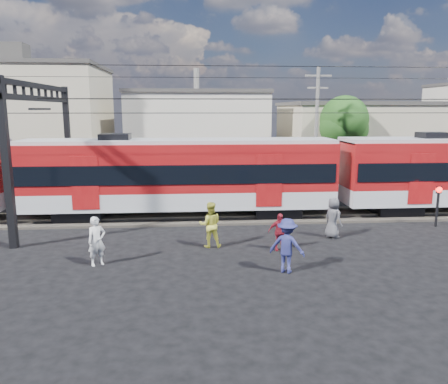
{
  "coord_description": "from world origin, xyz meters",
  "views": [
    {
      "loc": [
        -2.57,
        -14.59,
        5.7
      ],
      "look_at": [
        -1.09,
        5.0,
        1.96
      ],
      "focal_mm": 35.0,
      "sensor_mm": 36.0,
      "label": 1
    }
  ],
  "objects": [
    {
      "name": "tree_near",
      "position": [
        9.19,
        18.09,
        4.66
      ],
      "size": [
        3.82,
        3.64,
        6.72
      ],
      "color": "#382619",
      "rests_on": "ground"
    },
    {
      "name": "crossing_signal",
      "position": [
        9.41,
        5.38,
        1.41
      ],
      "size": [
        0.3,
        0.3,
        2.03
      ],
      "color": "black",
      "rests_on": "ground"
    },
    {
      "name": "building_west",
      "position": [
        -17.0,
        24.0,
        4.66
      ],
      "size": [
        14.28,
        10.2,
        9.3
      ],
      "color": "tan",
      "rests_on": "ground"
    },
    {
      "name": "pedestrian_b",
      "position": [
        -1.82,
        3.01,
        0.96
      ],
      "size": [
        0.95,
        0.74,
        1.92
      ],
      "primitive_type": "imported",
      "rotation": [
        0.0,
        0.0,
        3.16
      ],
      "color": "gold",
      "rests_on": "ground"
    },
    {
      "name": "ground",
      "position": [
        0.0,
        0.0,
        0.0
      ],
      "size": [
        120.0,
        120.0,
        0.0
      ],
      "primitive_type": "plane",
      "color": "black",
      "rests_on": "ground"
    },
    {
      "name": "pedestrian_d",
      "position": [
        0.97,
        2.36,
        0.77
      ],
      "size": [
        0.93,
        0.44,
        1.55
      ],
      "primitive_type": "imported",
      "rotation": [
        0.0,
        0.0,
        -0.07
      ],
      "color": "maroon",
      "rests_on": "ground"
    },
    {
      "name": "commuter_train",
      "position": [
        -3.0,
        8.0,
        2.4
      ],
      "size": [
        50.3,
        3.08,
        4.17
      ],
      "color": "black",
      "rests_on": "ground"
    },
    {
      "name": "building_mideast",
      "position": [
        14.0,
        24.0,
        3.16
      ],
      "size": [
        16.32,
        10.2,
        6.3
      ],
      "color": "tan",
      "rests_on": "ground"
    },
    {
      "name": "rail_near",
      "position": [
        0.0,
        7.25,
        0.18
      ],
      "size": [
        70.0,
        0.12,
        0.12
      ],
      "primitive_type": "cube",
      "color": "#59544C",
      "rests_on": "track_bed"
    },
    {
      "name": "pedestrian_c",
      "position": [
        0.75,
        -0.08,
        0.97
      ],
      "size": [
        1.45,
        1.22,
        1.95
      ],
      "primitive_type": "imported",
      "rotation": [
        0.0,
        0.0,
        2.67
      ],
      "color": "navy",
      "rests_on": "ground"
    },
    {
      "name": "catenary",
      "position": [
        -8.65,
        8.0,
        5.14
      ],
      "size": [
        70.0,
        9.3,
        7.52
      ],
      "color": "black",
      "rests_on": "ground"
    },
    {
      "name": "pedestrian_a",
      "position": [
        -6.09,
        1.14,
        0.92
      ],
      "size": [
        0.8,
        0.73,
        1.84
      ],
      "primitive_type": "imported",
      "rotation": [
        0.0,
        0.0,
        0.57
      ],
      "color": "silver",
      "rests_on": "ground"
    },
    {
      "name": "track_bed",
      "position": [
        0.0,
        8.0,
        0.06
      ],
      "size": [
        70.0,
        3.4,
        0.12
      ],
      "primitive_type": "cube",
      "color": "#2D2823",
      "rests_on": "ground"
    },
    {
      "name": "rail_far",
      "position": [
        0.0,
        8.75,
        0.18
      ],
      "size": [
        70.0,
        0.12,
        0.12
      ],
      "primitive_type": "cube",
      "color": "#59544C",
      "rests_on": "track_bed"
    },
    {
      "name": "pedestrian_e",
      "position": [
        3.72,
        3.93,
        0.91
      ],
      "size": [
        0.95,
        1.06,
        1.83
      ],
      "primitive_type": "imported",
      "rotation": [
        0.0,
        0.0,
        2.1
      ],
      "color": "#48484D",
      "rests_on": "ground"
    },
    {
      "name": "utility_pole_mid",
      "position": [
        6.0,
        15.0,
        4.53
      ],
      "size": [
        1.8,
        0.24,
        8.5
      ],
      "color": "slate",
      "rests_on": "ground"
    },
    {
      "name": "building_midwest",
      "position": [
        -2.0,
        27.0,
        3.66
      ],
      "size": [
        12.24,
        12.24,
        7.3
      ],
      "color": "beige",
      "rests_on": "ground"
    }
  ]
}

